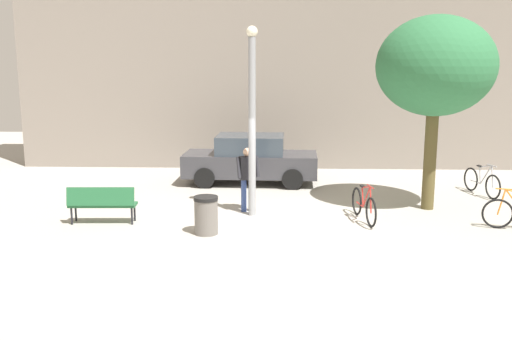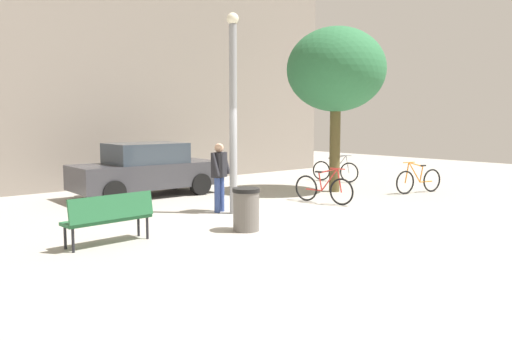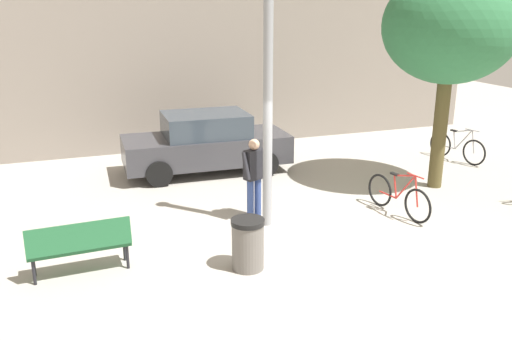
{
  "view_description": "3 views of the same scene",
  "coord_description": "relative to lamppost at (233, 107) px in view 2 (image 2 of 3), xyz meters",
  "views": [
    {
      "loc": [
        0.14,
        -12.54,
        3.87
      ],
      "look_at": [
        -0.38,
        1.13,
        1.2
      ],
      "focal_mm": 39.75,
      "sensor_mm": 36.0,
      "label": 1
    },
    {
      "loc": [
        -7.96,
        -8.06,
        2.28
      ],
      "look_at": [
        0.31,
        1.49,
        0.97
      ],
      "focal_mm": 35.83,
      "sensor_mm": 36.0,
      "label": 2
    },
    {
      "loc": [
        -4.06,
        -7.88,
        4.2
      ],
      "look_at": [
        -0.67,
        1.52,
        1.1
      ],
      "focal_mm": 37.78,
      "sensor_mm": 36.0,
      "label": 3
    }
  ],
  "objects": [
    {
      "name": "bicycle_silver",
      "position": [
        6.6,
        2.45,
        -2.14
      ],
      "size": [
        0.49,
        1.77,
        0.97
      ],
      "color": "black",
      "rests_on": "ground_plane"
    },
    {
      "name": "ground_plane",
      "position": [
        0.49,
        -1.39,
        -2.52
      ],
      "size": [
        36.0,
        36.0,
        0.0
      ],
      "primitive_type": "plane",
      "color": "#A8A399"
    },
    {
      "name": "person_by_lamppost",
      "position": [
        -0.14,
        0.37,
        -1.55
      ],
      "size": [
        0.63,
        0.44,
        1.67
      ],
      "color": "#334784",
      "rests_on": "ground_plane"
    },
    {
      "name": "plaza_tree",
      "position": [
        4.62,
        0.81,
        1.18
      ],
      "size": [
        2.99,
        2.99,
        5.01
      ],
      "color": "brown",
      "rests_on": "ground_plane"
    },
    {
      "name": "bicycle_orange",
      "position": [
        6.31,
        -1.07,
        -2.14
      ],
      "size": [
        1.77,
        0.46,
        0.97
      ],
      "color": "black",
      "rests_on": "ground_plane"
    },
    {
      "name": "parked_car_charcoal",
      "position": [
        -0.23,
        3.81,
        -1.75
      ],
      "size": [
        4.25,
        1.93,
        1.55
      ],
      "color": "#38383D",
      "rests_on": "ground_plane"
    },
    {
      "name": "bicycle_red",
      "position": [
        2.75,
        -0.41,
        -2.14
      ],
      "size": [
        0.36,
        1.79,
        0.97
      ],
      "color": "black",
      "rests_on": "ground_plane"
    },
    {
      "name": "park_bench",
      "position": [
        -3.56,
        -0.92,
        -1.97
      ],
      "size": [
        1.62,
        0.54,
        0.92
      ],
      "color": "#236038",
      "rests_on": "ground_plane"
    },
    {
      "name": "trash_bin",
      "position": [
        -0.97,
        -1.63,
        -2.08
      ],
      "size": [
        0.56,
        0.56,
        0.87
      ],
      "color": "#66605B",
      "rests_on": "ground_plane"
    },
    {
      "name": "building_facade",
      "position": [
        0.49,
        7.36,
        2.15
      ],
      "size": [
        18.41,
        2.0,
        9.34
      ],
      "primitive_type": "cube",
      "color": "gray",
      "rests_on": "ground_plane"
    },
    {
      "name": "lamppost",
      "position": [
        0.0,
        0.0,
        0.0
      ],
      "size": [
        0.28,
        0.28,
        4.69
      ],
      "color": "gray",
      "rests_on": "ground_plane"
    }
  ]
}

